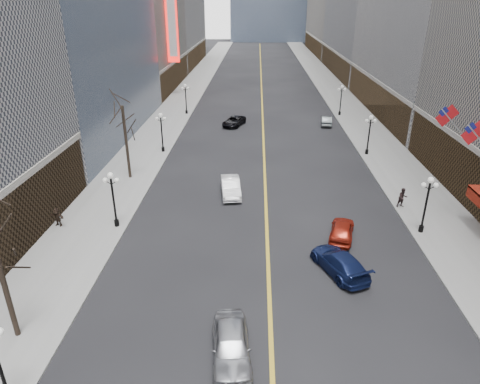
# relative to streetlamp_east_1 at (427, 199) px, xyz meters

# --- Properties ---
(sidewalk_east) EXTENTS (6.00, 230.00, 0.15)m
(sidewalk_east) POSITION_rel_streetlamp_east_1_xyz_m (2.20, 40.00, -2.83)
(sidewalk_east) COLOR gray
(sidewalk_east) RESTS_ON ground
(sidewalk_west) EXTENTS (6.00, 230.00, 0.15)m
(sidewalk_west) POSITION_rel_streetlamp_east_1_xyz_m (-25.80, 40.00, -2.83)
(sidewalk_west) COLOR gray
(sidewalk_west) RESTS_ON ground
(lane_line) EXTENTS (0.25, 200.00, 0.02)m
(lane_line) POSITION_rel_streetlamp_east_1_xyz_m (-11.80, 50.00, -2.89)
(lane_line) COLOR gold
(lane_line) RESTS_ON ground
(streetlamp_east_1) EXTENTS (1.26, 0.44, 4.52)m
(streetlamp_east_1) POSITION_rel_streetlamp_east_1_xyz_m (0.00, 0.00, 0.00)
(streetlamp_east_1) COLOR black
(streetlamp_east_1) RESTS_ON sidewalk_east
(streetlamp_east_2) EXTENTS (1.26, 0.44, 4.52)m
(streetlamp_east_2) POSITION_rel_streetlamp_east_1_xyz_m (0.00, 18.00, 0.00)
(streetlamp_east_2) COLOR black
(streetlamp_east_2) RESTS_ON sidewalk_east
(streetlamp_east_3) EXTENTS (1.26, 0.44, 4.52)m
(streetlamp_east_3) POSITION_rel_streetlamp_east_1_xyz_m (0.00, 36.00, 0.00)
(streetlamp_east_3) COLOR black
(streetlamp_east_3) RESTS_ON sidewalk_east
(streetlamp_west_1) EXTENTS (1.26, 0.44, 4.52)m
(streetlamp_west_1) POSITION_rel_streetlamp_east_1_xyz_m (-23.60, 0.00, 0.00)
(streetlamp_west_1) COLOR black
(streetlamp_west_1) RESTS_ON sidewalk_west
(streetlamp_west_2) EXTENTS (1.26, 0.44, 4.52)m
(streetlamp_west_2) POSITION_rel_streetlamp_east_1_xyz_m (-23.60, 18.00, 0.00)
(streetlamp_west_2) COLOR black
(streetlamp_west_2) RESTS_ON sidewalk_west
(streetlamp_west_3) EXTENTS (1.26, 0.44, 4.52)m
(streetlamp_west_3) POSITION_rel_streetlamp_east_1_xyz_m (-23.60, 36.00, 0.00)
(streetlamp_west_3) COLOR black
(streetlamp_west_3) RESTS_ON sidewalk_west
(flag_4) EXTENTS (2.87, 0.12, 2.87)m
(flag_4) POSITION_rel_streetlamp_east_1_xyz_m (3.51, 2.00, 4.39)
(flag_4) COLOR #B2B2B7
(flag_4) RESTS_ON ground
(flag_5) EXTENTS (2.87, 0.12, 2.87)m
(flag_5) POSITION_rel_streetlamp_east_1_xyz_m (3.51, 7.00, 4.39)
(flag_5) COLOR #B2B2B7
(flag_5) RESTS_ON ground
(theatre_marquee) EXTENTS (2.00, 0.55, 12.00)m
(theatre_marquee) POSITION_rel_streetlamp_east_1_xyz_m (-27.68, 50.00, 9.10)
(theatre_marquee) COLOR red
(theatre_marquee) RESTS_ON ground
(tree_west_far) EXTENTS (3.60, 3.60, 7.92)m
(tree_west_far) POSITION_rel_streetlamp_east_1_xyz_m (-25.30, 10.00, 3.34)
(tree_west_far) COLOR #2D231C
(tree_west_far) RESTS_ON sidewalk_west
(car_nb_near) EXTENTS (2.39, 4.93, 1.62)m
(car_nb_near) POSITION_rel_streetlamp_east_1_xyz_m (-13.83, -13.02, -2.09)
(car_nb_near) COLOR #9B9DA2
(car_nb_near) RESTS_ON ground
(car_nb_mid) EXTENTS (2.22, 4.85, 1.54)m
(car_nb_mid) POSITION_rel_streetlamp_east_1_xyz_m (-15.01, 6.56, -2.13)
(car_nb_mid) COLOR white
(car_nb_mid) RESTS_ON ground
(car_nb_far) EXTENTS (3.59, 5.18, 1.31)m
(car_nb_far) POSITION_rel_streetlamp_east_1_xyz_m (-15.90, 29.83, -2.24)
(car_nb_far) COLOR black
(car_nb_far) RESTS_ON ground
(car_sb_near) EXTENTS (3.87, 5.39, 1.45)m
(car_sb_near) POSITION_rel_streetlamp_east_1_xyz_m (-7.17, -5.34, -2.18)
(car_sb_near) COLOR #131E4A
(car_sb_near) RESTS_ON ground
(car_sb_mid) EXTENTS (2.67, 4.45, 1.42)m
(car_sb_mid) POSITION_rel_streetlamp_east_1_xyz_m (-6.22, -0.97, -2.19)
(car_sb_mid) COLOR maroon
(car_sb_mid) RESTS_ON ground
(car_sb_far) EXTENTS (1.86, 4.13, 1.32)m
(car_sb_far) POSITION_rel_streetlamp_east_1_xyz_m (-2.80, 30.63, -2.24)
(car_sb_far) COLOR #4D5354
(car_sb_far) RESTS_ON ground
(ped_east_walk) EXTENTS (0.93, 0.66, 1.73)m
(ped_east_walk) POSITION_rel_streetlamp_east_1_xyz_m (-0.20, 4.25, -1.89)
(ped_east_walk) COLOR black
(ped_east_walk) RESTS_ON sidewalk_east
(ped_west_far) EXTENTS (1.47, 0.83, 1.52)m
(ped_west_far) POSITION_rel_streetlamp_east_1_xyz_m (-28.20, -0.12, -1.99)
(ped_west_far) COLOR black
(ped_west_far) RESTS_ON sidewalk_west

